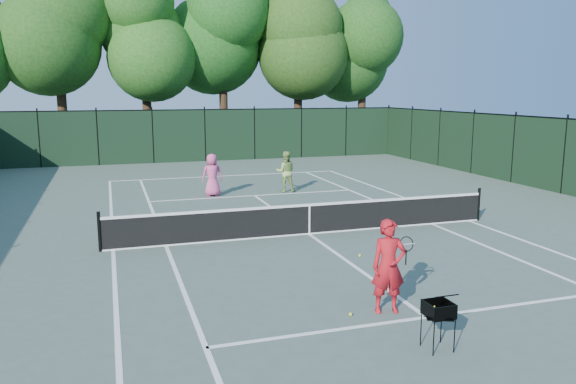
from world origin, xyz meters
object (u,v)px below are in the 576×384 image
object	(u,v)px
coach	(389,266)
ball_hopper	(439,310)
loose_ball_near_cart	(351,314)
player_pink	(212,175)
loose_ball_midcourt	(360,255)
player_green	(286,172)

from	to	relation	value
coach	ball_hopper	xyz separation A→B (m)	(0.03, -1.65, -0.22)
ball_hopper	loose_ball_near_cart	distance (m)	1.95
player_pink	loose_ball_midcourt	size ratio (longest dim) A/B	24.84
ball_hopper	loose_ball_near_cart	size ratio (longest dim) A/B	11.85
player_pink	player_green	distance (m)	3.05
coach	ball_hopper	world-z (taller)	coach
ball_hopper	coach	bearing A→B (deg)	113.61
coach	player_pink	size ratio (longest dim) A/B	1.06
coach	loose_ball_midcourt	bearing A→B (deg)	84.70
coach	player_green	world-z (taller)	coach
player_pink	player_green	bearing A→B (deg)	176.99
loose_ball_near_cart	coach	bearing A→B (deg)	-1.46
player_pink	loose_ball_near_cart	distance (m)	12.78
ball_hopper	loose_ball_midcourt	bearing A→B (deg)	101.50
player_green	loose_ball_near_cart	size ratio (longest dim) A/B	24.79
player_pink	loose_ball_midcourt	distance (m)	9.61
player_pink	ball_hopper	xyz separation A→B (m)	(1.07, -14.42, -0.17)
loose_ball_near_cart	loose_ball_midcourt	xyz separation A→B (m)	(1.77, 3.40, 0.00)
coach	player_pink	bearing A→B (deg)	105.97
player_green	ball_hopper	size ratio (longest dim) A/B	2.09
player_green	loose_ball_midcourt	size ratio (longest dim) A/B	24.79
player_green	loose_ball_near_cart	world-z (taller)	player_green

